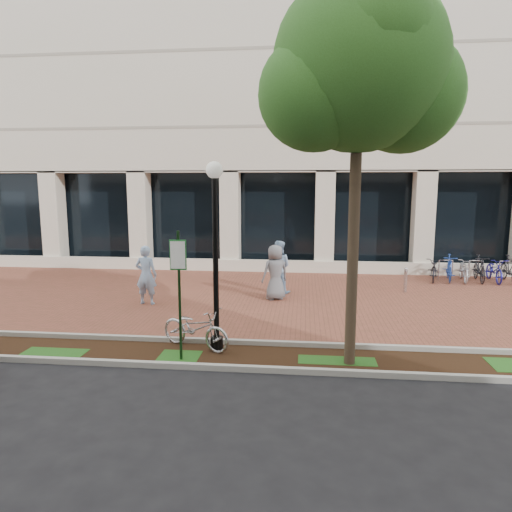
# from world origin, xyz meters

# --- Properties ---
(ground) EXTENTS (120.00, 120.00, 0.00)m
(ground) POSITION_xyz_m (0.00, 0.00, 0.00)
(ground) COLOR black
(ground) RESTS_ON ground
(brick_plaza) EXTENTS (40.00, 9.00, 0.01)m
(brick_plaza) POSITION_xyz_m (0.00, 0.00, 0.01)
(brick_plaza) COLOR brown
(brick_plaza) RESTS_ON ground
(planting_strip) EXTENTS (40.00, 1.50, 0.01)m
(planting_strip) POSITION_xyz_m (0.00, -5.25, 0.01)
(planting_strip) COLOR black
(planting_strip) RESTS_ON ground
(curb_plaza_side) EXTENTS (40.00, 0.12, 0.12)m
(curb_plaza_side) POSITION_xyz_m (0.00, -4.50, 0.06)
(curb_plaza_side) COLOR #A1A097
(curb_plaza_side) RESTS_ON ground
(curb_street_side) EXTENTS (40.00, 0.12, 0.12)m
(curb_street_side) POSITION_xyz_m (0.00, -6.00, 0.06)
(curb_street_side) COLOR #A1A097
(curb_street_side) RESTS_ON ground
(near_office_building) EXTENTS (40.00, 12.12, 16.00)m
(near_office_building) POSITION_xyz_m (0.00, 10.47, 10.05)
(near_office_building) COLOR beige
(near_office_building) RESTS_ON ground
(parking_sign) EXTENTS (0.34, 0.07, 2.72)m
(parking_sign) POSITION_xyz_m (-1.36, -5.55, 1.71)
(parking_sign) COLOR #123313
(parking_sign) RESTS_ON ground
(lamppost) EXTENTS (0.36, 0.36, 4.12)m
(lamppost) POSITION_xyz_m (-0.73, -4.87, 2.33)
(lamppost) COLOR black
(lamppost) RESTS_ON ground
(street_tree) EXTENTS (3.89, 3.24, 7.47)m
(street_tree) POSITION_xyz_m (2.18, -5.36, 5.64)
(street_tree) COLOR #4E3F2C
(street_tree) RESTS_ON ground
(locked_bicycle) EXTENTS (1.89, 1.32, 0.94)m
(locked_bicycle) POSITION_xyz_m (-1.22, -4.83, 0.47)
(locked_bicycle) COLOR #B0B0B5
(locked_bicycle) RESTS_ON ground
(pedestrian_left) EXTENTS (0.69, 0.47, 1.83)m
(pedestrian_left) POSITION_xyz_m (-3.62, -1.22, 0.91)
(pedestrian_left) COLOR #92B4DA
(pedestrian_left) RESTS_ON ground
(pedestrian_mid) EXTENTS (0.98, 0.83, 1.79)m
(pedestrian_mid) POSITION_xyz_m (0.30, 0.74, 0.89)
(pedestrian_mid) COLOR #81A1C1
(pedestrian_mid) RESTS_ON ground
(pedestrian_right) EXTENTS (1.03, 0.91, 1.77)m
(pedestrian_right) POSITION_xyz_m (0.26, -0.22, 0.89)
(pedestrian_right) COLOR slate
(pedestrian_right) RESTS_ON ground
(bollard) EXTENTS (0.12, 0.12, 0.86)m
(bollard) POSITION_xyz_m (4.62, 1.21, 0.44)
(bollard) COLOR #B1B2B6
(bollard) RESTS_ON ground
(bike_rack_cluster) EXTENTS (3.52, 1.84, 1.01)m
(bike_rack_cluster) POSITION_xyz_m (7.49, 3.35, 0.48)
(bike_rack_cluster) COLOR black
(bike_rack_cluster) RESTS_ON ground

